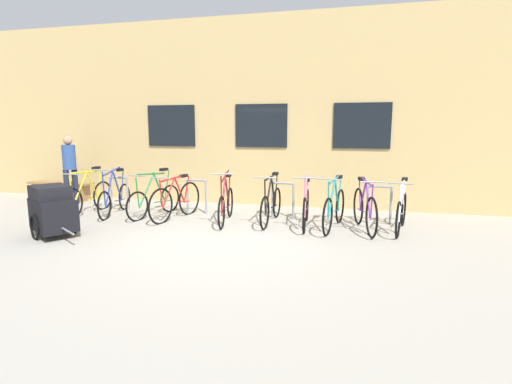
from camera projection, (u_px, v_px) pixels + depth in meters
ground_plane at (220, 239)px, 6.96m from camera, size 42.00×42.00×0.00m
storefront_building at (285, 116)px, 12.98m from camera, size 28.00×7.01×4.61m
bike_rack at (239, 195)px, 8.75m from camera, size 6.51×0.05×0.79m
bicycle_purple at (364, 209)px, 7.57m from camera, size 0.53×1.76×1.03m
bicycle_maroon at (226, 204)px, 8.18m from camera, size 0.44×1.72×1.10m
bicycle_red at (176, 200)px, 8.48m from camera, size 0.52×1.71×0.97m
bicycle_blue at (115, 198)px, 8.91m from camera, size 0.48×1.72×1.10m
bicycle_pink at (306, 207)px, 7.86m from camera, size 0.44×1.73×1.06m
bicycle_white at (401, 211)px, 7.48m from camera, size 0.50×1.67×1.01m
bicycle_green at (155, 199)px, 8.75m from camera, size 0.55×1.67×1.06m
bicycle_black at (271, 205)px, 8.13m from camera, size 0.44×1.76×1.04m
bicycle_teal at (334, 209)px, 7.67m from camera, size 0.48×1.78×1.06m
bicycle_yellow at (88, 197)px, 8.95m from camera, size 0.44×1.77×1.07m
bike_trailer at (53, 210)px, 7.13m from camera, size 1.39×1.05×0.94m
wooden_bench at (61, 187)px, 10.67m from camera, size 1.84×0.40×0.49m
person_by_bench at (70, 165)px, 9.95m from camera, size 0.32×0.34×1.74m
backpack at (67, 202)px, 9.27m from camera, size 0.34×0.30×0.44m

